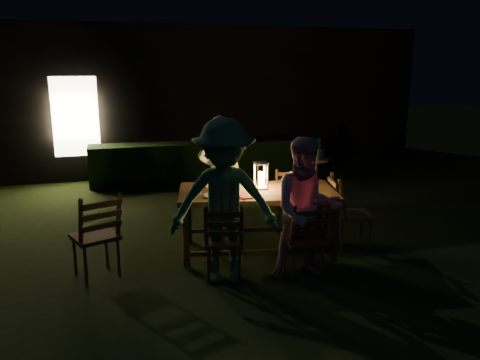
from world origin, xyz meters
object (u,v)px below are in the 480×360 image
object	(u,v)px
chair_spare	(97,250)
bottle_bucket_a	(315,151)
person_opp_right	(306,210)
person_opp_left	(224,202)
chair_far_right	(289,212)
chair_near_right	(304,252)
chair_end	(351,226)
lantern	(261,177)
bottle_bucket_b	(318,150)
person_house_side	(220,174)
bottle_table	(238,180)
ice_bucket	(317,153)
chair_near_left	(224,254)
dining_table	(257,196)
side_table	(317,163)
chair_far_left	(220,212)

from	to	relation	value
chair_spare	bottle_bucket_a	xyz separation A→B (m)	(3.95, 2.78, 0.47)
person_opp_right	person_opp_left	size ratio (longest dim) A/B	0.89
bottle_bucket_a	chair_far_right	bearing A→B (deg)	-123.86
chair_near_right	chair_end	world-z (taller)	chair_end
chair_spare	lantern	distance (m)	2.15
chair_near_right	bottle_bucket_b	world-z (taller)	bottle_bucket_b
chair_end	person_house_side	distance (m)	1.94
chair_far_right	lantern	size ratio (longest dim) A/B	2.55
bottle_table	bottle_bucket_a	distance (m)	3.35
chair_far_right	lantern	world-z (taller)	lantern
person_house_side	person_opp_left	world-z (taller)	person_opp_left
chair_near_right	person_opp_right	size ratio (longest dim) A/B	0.58
chair_end	ice_bucket	world-z (taller)	chair_end
chair_near_left	chair_near_right	world-z (taller)	chair_near_left
chair_near_left	dining_table	bearing A→B (deg)	63.69
dining_table	bottle_table	size ratio (longest dim) A/B	7.56
dining_table	person_house_side	xyz separation A→B (m)	(-0.28, 0.89, 0.11)
person_house_side	side_table	distance (m)	2.88
chair_far_right	chair_spare	size ratio (longest dim) A/B	0.86
chair_near_left	chair_end	distance (m)	1.85
dining_table	bottle_bucket_b	xyz separation A→B (m)	(2.08, 2.63, 0.05)
chair_spare	person_opp_left	size ratio (longest dim) A/B	0.57
chair_near_right	chair_far_left	size ratio (longest dim) A/B	0.94
chair_far_left	ice_bucket	bearing A→B (deg)	-130.30
chair_near_left	chair_near_right	distance (m)	0.90
chair_spare	side_table	distance (m)	4.90
chair_spare	side_table	bearing A→B (deg)	13.59
chair_near_right	chair_far_right	world-z (taller)	chair_near_right
chair_spare	person_house_side	xyz separation A→B (m)	(1.70, 1.12, 0.53)
dining_table	chair_near_left	xyz separation A→B (m)	(-0.60, -0.66, -0.45)
chair_end	chair_spare	size ratio (longest dim) A/B	0.98
chair_far_left	person_house_side	distance (m)	0.55
person_opp_left	ice_bucket	xyz separation A→B (m)	(2.63, 3.30, -0.17)
bottle_table	chair_end	bearing A→B (deg)	-11.63
ice_bucket	bottle_bucket_b	xyz separation A→B (m)	(0.05, 0.04, 0.05)
side_table	bottle_bucket_b	distance (m)	0.24
chair_near_right	lantern	bearing A→B (deg)	109.46
chair_near_left	lantern	xyz separation A→B (m)	(0.66, 0.70, 0.69)
person_house_side	side_table	world-z (taller)	person_house_side
chair_far_left	chair_spare	bearing A→B (deg)	44.96
lantern	bottle_bucket_b	xyz separation A→B (m)	(2.02, 2.59, -0.19)
chair_near_right	bottle_bucket_a	bearing A→B (deg)	68.51
chair_far_left	bottle_bucket_b	xyz separation A→B (m)	(2.36, 1.79, 0.49)
person_opp_left	side_table	size ratio (longest dim) A/B	2.91
person_house_side	bottle_table	size ratio (longest dim) A/B	6.01
dining_table	person_house_side	world-z (taller)	person_house_side
person_opp_right	bottle_table	world-z (taller)	person_opp_right
chair_far_left	lantern	xyz separation A→B (m)	(0.34, -0.81, 0.68)
chair_far_left	chair_far_right	bearing A→B (deg)	-179.13
lantern	ice_bucket	size ratio (longest dim) A/B	1.17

